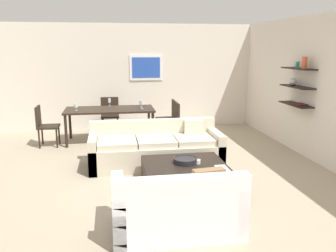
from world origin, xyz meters
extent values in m
plane|color=tan|center=(0.00, 0.00, 0.00)|extent=(18.00, 18.00, 0.00)
cube|color=silver|center=(0.30, 3.53, 1.35)|extent=(8.40, 0.06, 2.70)
cube|color=white|center=(0.20, 3.48, 1.59)|extent=(0.85, 0.02, 0.65)
cube|color=#264CB2|center=(0.20, 3.47, 1.59)|extent=(0.73, 0.01, 0.52)
cube|color=silver|center=(3.03, 0.60, 1.35)|extent=(0.06, 8.20, 2.70)
cube|color=black|center=(2.86, 0.61, 1.70)|extent=(0.28, 0.90, 0.02)
cube|color=black|center=(2.86, 0.61, 1.35)|extent=(0.28, 0.90, 0.02)
cube|color=black|center=(2.86, 0.61, 1.00)|extent=(0.28, 0.90, 0.02)
cylinder|color=#D85933|center=(2.86, 0.41, 1.82)|extent=(0.10, 0.10, 0.22)
sphere|color=silver|center=(2.86, 0.79, 1.43)|extent=(0.14, 0.14, 0.14)
cylinder|color=teal|center=(2.86, 0.66, 1.77)|extent=(0.07, 0.07, 0.12)
cube|color=#4C1E19|center=(2.86, 0.46, 1.03)|extent=(0.20, 0.28, 0.03)
cube|color=beige|center=(0.04, 0.30, 0.21)|extent=(2.34, 0.90, 0.42)
cube|color=beige|center=(0.04, 0.67, 0.60)|extent=(2.34, 0.16, 0.36)
cube|color=beige|center=(-1.06, 0.30, 0.30)|extent=(0.14, 0.90, 0.60)
cube|color=beige|center=(1.14, 0.30, 0.30)|extent=(0.14, 0.90, 0.60)
cube|color=beige|center=(-0.65, 0.26, 0.47)|extent=(0.67, 0.70, 0.10)
cube|color=beige|center=(0.04, 0.26, 0.47)|extent=(0.67, 0.70, 0.10)
cube|color=beige|center=(0.73, 0.26, 0.47)|extent=(0.67, 0.70, 0.10)
cube|color=beige|center=(0.79, 0.49, 0.60)|extent=(0.37, 0.17, 0.36)
cube|color=white|center=(-0.02, -2.00, 0.21)|extent=(1.47, 0.90, 0.42)
cube|color=white|center=(-0.02, -2.37, 0.60)|extent=(1.47, 0.16, 0.36)
cube|color=white|center=(0.64, -2.00, 0.30)|extent=(0.14, 0.90, 0.60)
cube|color=white|center=(-0.69, -2.00, 0.30)|extent=(0.14, 0.90, 0.60)
cube|color=white|center=(0.27, -1.96, 0.47)|extent=(0.57, 0.70, 0.10)
cube|color=white|center=(-0.32, -1.96, 0.47)|extent=(0.57, 0.70, 0.10)
cube|color=#99724C|center=(0.32, -2.19, 0.60)|extent=(0.37, 0.17, 0.36)
cube|color=black|center=(0.34, -0.80, 0.19)|extent=(1.23, 1.07, 0.38)
cylinder|color=black|center=(0.36, -0.76, 0.42)|extent=(0.37, 0.37, 0.07)
torus|color=black|center=(0.36, -0.76, 0.45)|extent=(0.37, 0.37, 0.02)
cylinder|color=silver|center=(0.53, -0.82, 0.41)|extent=(0.09, 0.09, 0.06)
cube|color=black|center=(-0.76, 2.18, 0.73)|extent=(1.98, 0.93, 0.04)
cylinder|color=black|center=(-1.69, 1.78, 0.35)|extent=(0.06, 0.06, 0.71)
cylinder|color=black|center=(0.17, 1.78, 0.35)|extent=(0.06, 0.06, 0.71)
cylinder|color=black|center=(-1.69, 2.59, 0.35)|extent=(0.06, 0.06, 0.71)
cylinder|color=black|center=(0.17, 2.59, 0.35)|extent=(0.06, 0.06, 0.71)
cube|color=black|center=(-2.07, 1.98, 0.43)|extent=(0.44, 0.44, 0.04)
cube|color=black|center=(-2.27, 1.98, 0.67)|extent=(0.04, 0.44, 0.43)
cylinder|color=black|center=(-1.89, 1.80, 0.21)|extent=(0.04, 0.04, 0.41)
cylinder|color=black|center=(-1.89, 2.16, 0.21)|extent=(0.04, 0.04, 0.41)
cylinder|color=black|center=(-2.25, 1.80, 0.21)|extent=(0.04, 0.04, 0.41)
cylinder|color=black|center=(-2.25, 2.16, 0.21)|extent=(0.04, 0.04, 0.41)
cube|color=black|center=(0.55, 1.98, 0.43)|extent=(0.44, 0.44, 0.04)
cube|color=black|center=(0.75, 1.98, 0.67)|extent=(0.04, 0.44, 0.43)
cylinder|color=black|center=(0.37, 2.16, 0.21)|extent=(0.04, 0.04, 0.41)
cylinder|color=black|center=(0.37, 1.80, 0.21)|extent=(0.04, 0.04, 0.41)
cylinder|color=black|center=(0.73, 2.16, 0.21)|extent=(0.04, 0.04, 0.41)
cylinder|color=black|center=(0.73, 1.80, 0.21)|extent=(0.04, 0.04, 0.41)
cube|color=black|center=(-0.76, 2.97, 0.43)|extent=(0.44, 0.44, 0.04)
cube|color=black|center=(-0.76, 3.17, 0.67)|extent=(0.44, 0.04, 0.43)
cylinder|color=black|center=(-0.94, 2.79, 0.21)|extent=(0.04, 0.04, 0.41)
cylinder|color=black|center=(-0.58, 2.79, 0.21)|extent=(0.04, 0.04, 0.41)
cylinder|color=black|center=(-0.94, 3.15, 0.21)|extent=(0.04, 0.04, 0.41)
cylinder|color=black|center=(-0.58, 3.15, 0.21)|extent=(0.04, 0.04, 0.41)
cube|color=black|center=(0.55, 2.39, 0.43)|extent=(0.44, 0.44, 0.04)
cube|color=black|center=(0.75, 2.39, 0.67)|extent=(0.04, 0.44, 0.43)
cylinder|color=black|center=(0.37, 2.57, 0.21)|extent=(0.04, 0.04, 0.41)
cylinder|color=black|center=(0.37, 2.21, 0.21)|extent=(0.04, 0.04, 0.41)
cylinder|color=black|center=(0.73, 2.57, 0.21)|extent=(0.04, 0.04, 0.41)
cylinder|color=black|center=(0.73, 2.21, 0.21)|extent=(0.04, 0.04, 0.41)
cylinder|color=silver|center=(-0.76, 2.59, 0.75)|extent=(0.06, 0.06, 0.01)
cylinder|color=silver|center=(-0.76, 2.59, 0.79)|extent=(0.01, 0.01, 0.07)
cylinder|color=silver|center=(-0.76, 2.59, 0.88)|extent=(0.06, 0.06, 0.10)
cylinder|color=silver|center=(-0.04, 2.30, 0.75)|extent=(0.06, 0.06, 0.01)
cylinder|color=silver|center=(-0.04, 2.30, 0.79)|extent=(0.01, 0.01, 0.06)
cylinder|color=silver|center=(-0.04, 2.30, 0.86)|extent=(0.07, 0.07, 0.07)
cylinder|color=silver|center=(-1.48, 2.07, 0.75)|extent=(0.06, 0.06, 0.01)
cylinder|color=silver|center=(-1.48, 2.07, 0.79)|extent=(0.01, 0.01, 0.07)
cylinder|color=silver|center=(-1.48, 2.07, 0.86)|extent=(0.08, 0.08, 0.08)
cylinder|color=silver|center=(-0.04, 2.07, 0.75)|extent=(0.06, 0.06, 0.01)
cylinder|color=silver|center=(-0.04, 2.07, 0.80)|extent=(0.01, 0.01, 0.09)
cylinder|color=silver|center=(-0.04, 2.07, 0.89)|extent=(0.06, 0.06, 0.09)
camera|label=1|loc=(-0.73, -5.77, 2.09)|focal=37.81mm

